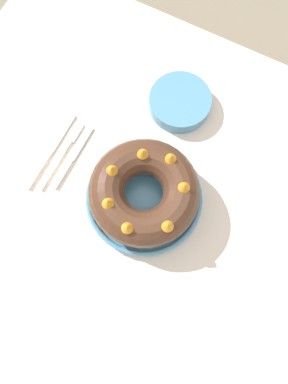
{
  "coord_description": "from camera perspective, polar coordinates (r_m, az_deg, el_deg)",
  "views": [
    {
      "loc": [
        0.12,
        -0.18,
        1.62
      ],
      "look_at": [
        0.01,
        0.03,
        0.8
      ],
      "focal_mm": 35.0,
      "sensor_mm": 36.0,
      "label": 1
    }
  ],
  "objects": [
    {
      "name": "ground_plane",
      "position": [
        1.64,
        -0.8,
        -8.27
      ],
      "size": [
        8.0,
        8.0,
        0.0
      ],
      "primitive_type": "plane",
      "color": "gray"
    },
    {
      "name": "dining_table",
      "position": [
        1.0,
        -1.3,
        -3.58
      ],
      "size": [
        1.23,
        1.09,
        0.73
      ],
      "color": "beige",
      "rests_on": "ground_plane"
    },
    {
      "name": "serving_dish",
      "position": [
        0.91,
        -0.0,
        -0.94
      ],
      "size": [
        0.28,
        0.28,
        0.03
      ],
      "color": "#518EB2",
      "rests_on": "dining_table"
    },
    {
      "name": "bundt_cake",
      "position": [
        0.85,
        0.0,
        0.01
      ],
      "size": [
        0.26,
        0.26,
        0.1
      ],
      "color": "#4C2D1E",
      "rests_on": "serving_dish"
    },
    {
      "name": "fork",
      "position": [
        0.98,
        -12.08,
        6.22
      ],
      "size": [
        0.02,
        0.2,
        0.01
      ],
      "rotation": [
        0.0,
        0.0,
        -0.05
      ],
      "color": "white",
      "rests_on": "dining_table"
    },
    {
      "name": "serving_knife",
      "position": [
        0.98,
        -14.53,
        5.42
      ],
      "size": [
        0.02,
        0.23,
        0.01
      ],
      "rotation": [
        0.0,
        0.0,
        -0.05
      ],
      "color": "white",
      "rests_on": "dining_table"
    },
    {
      "name": "cake_knife",
      "position": [
        0.97,
        -11.24,
        4.68
      ],
      "size": [
        0.02,
        0.19,
        0.01
      ],
      "rotation": [
        0.0,
        0.0,
        -0.06
      ],
      "color": "white",
      "rests_on": "dining_table"
    },
    {
      "name": "side_bowl",
      "position": [
        1.0,
        5.48,
        13.45
      ],
      "size": [
        0.16,
        0.16,
        0.04
      ],
      "primitive_type": "cylinder",
      "color": "#518EB2",
      "rests_on": "dining_table"
    }
  ]
}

